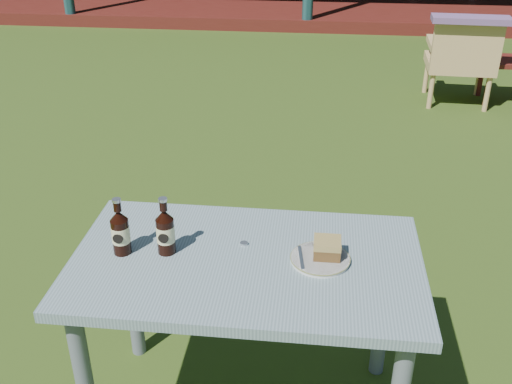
# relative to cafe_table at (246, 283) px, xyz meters

# --- Properties ---
(ground) EXTENTS (80.00, 80.00, 0.00)m
(ground) POSITION_rel_cafe_table_xyz_m (0.00, 1.60, -0.62)
(ground) COLOR #334916
(cafe_table) EXTENTS (1.20, 0.70, 0.72)m
(cafe_table) POSITION_rel_cafe_table_xyz_m (0.00, 0.00, 0.00)
(cafe_table) COLOR slate
(cafe_table) RESTS_ON ground
(plate) EXTENTS (0.20, 0.20, 0.01)m
(plate) POSITION_rel_cafe_table_xyz_m (0.25, 0.02, 0.11)
(plate) COLOR silver
(plate) RESTS_ON cafe_table
(cake_slice) EXTENTS (0.09, 0.09, 0.06)m
(cake_slice) POSITION_rel_cafe_table_xyz_m (0.27, 0.03, 0.15)
(cake_slice) COLOR #503619
(cake_slice) RESTS_ON plate
(fork) EXTENTS (0.03, 0.14, 0.00)m
(fork) POSITION_rel_cafe_table_xyz_m (0.19, 0.01, 0.12)
(fork) COLOR silver
(fork) RESTS_ON plate
(cola_bottle_near) EXTENTS (0.06, 0.07, 0.21)m
(cola_bottle_near) POSITION_rel_cafe_table_xyz_m (-0.28, 0.01, 0.19)
(cola_bottle_near) COLOR black
(cola_bottle_near) RESTS_ON cafe_table
(cola_bottle_far) EXTENTS (0.06, 0.06, 0.21)m
(cola_bottle_far) POSITION_rel_cafe_table_xyz_m (-0.43, -0.01, 0.19)
(cola_bottle_far) COLOR black
(cola_bottle_far) RESTS_ON cafe_table
(bottle_cap) EXTENTS (0.03, 0.03, 0.01)m
(bottle_cap) POSITION_rel_cafe_table_xyz_m (-0.02, 0.09, 0.11)
(bottle_cap) COLOR silver
(bottle_cap) RESTS_ON cafe_table
(armchair_left) EXTENTS (0.60, 0.56, 0.77)m
(armchair_left) POSITION_rel_cafe_table_xyz_m (1.45, 3.72, -0.18)
(armchair_left) COLOR tan
(armchair_left) RESTS_ON ground
(floral_throw) EXTENTS (0.65, 0.24, 0.05)m
(floral_throw) POSITION_rel_cafe_table_xyz_m (1.44, 3.56, 0.18)
(floral_throw) COLOR #6C4D7A
(floral_throw) RESTS_ON armchair_left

